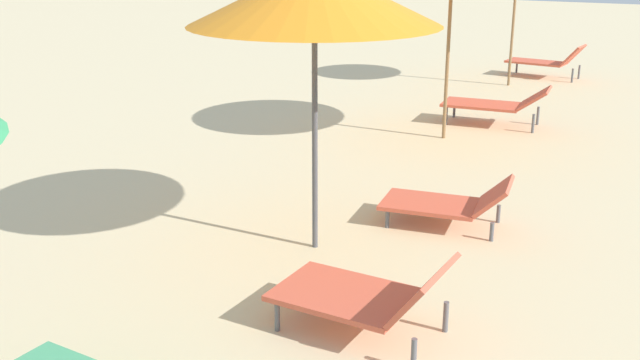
{
  "coord_description": "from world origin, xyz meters",
  "views": [
    {
      "loc": [
        2.33,
        11.61,
        2.73
      ],
      "look_at": [
        -0.06,
        16.52,
        0.94
      ],
      "focal_mm": 42.03,
      "sensor_mm": 36.0,
      "label": 1
    }
  ],
  "objects_px": {
    "lounger_fifth_inland": "(366,294)",
    "lounger_sixth_shoreside": "(497,103)",
    "lounger_farthest_shoreside": "(547,61)",
    "lounger_fifth_shoreside": "(448,202)"
  },
  "relations": [
    {
      "from": "lounger_fifth_inland",
      "to": "lounger_farthest_shoreside",
      "type": "relative_size",
      "value": 0.84
    },
    {
      "from": "lounger_fifth_inland",
      "to": "lounger_farthest_shoreside",
      "type": "height_order",
      "value": "lounger_farthest_shoreside"
    },
    {
      "from": "lounger_farthest_shoreside",
      "to": "lounger_sixth_shoreside",
      "type": "bearing_deg",
      "value": 98.03
    },
    {
      "from": "lounger_fifth_inland",
      "to": "lounger_sixth_shoreside",
      "type": "relative_size",
      "value": 0.81
    },
    {
      "from": "lounger_farthest_shoreside",
      "to": "lounger_fifth_inland",
      "type": "bearing_deg",
      "value": 101.06
    },
    {
      "from": "lounger_sixth_shoreside",
      "to": "lounger_farthest_shoreside",
      "type": "xyz_separation_m",
      "value": [
        -0.04,
        4.37,
        0.01
      ]
    },
    {
      "from": "lounger_sixth_shoreside",
      "to": "lounger_farthest_shoreside",
      "type": "relative_size",
      "value": 1.03
    },
    {
      "from": "lounger_fifth_shoreside",
      "to": "lounger_fifth_inland",
      "type": "height_order",
      "value": "lounger_fifth_inland"
    },
    {
      "from": "lounger_fifth_inland",
      "to": "lounger_sixth_shoreside",
      "type": "height_order",
      "value": "lounger_fifth_inland"
    },
    {
      "from": "lounger_fifth_inland",
      "to": "lounger_sixth_shoreside",
      "type": "distance_m",
      "value": 6.61
    }
  ]
}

